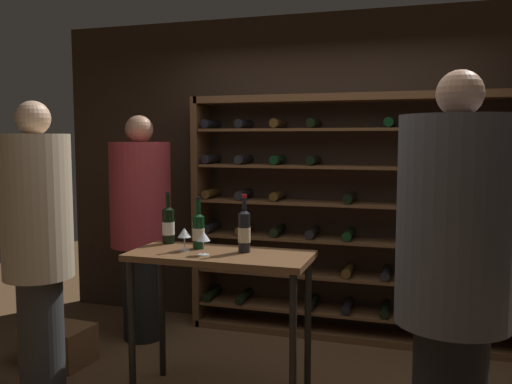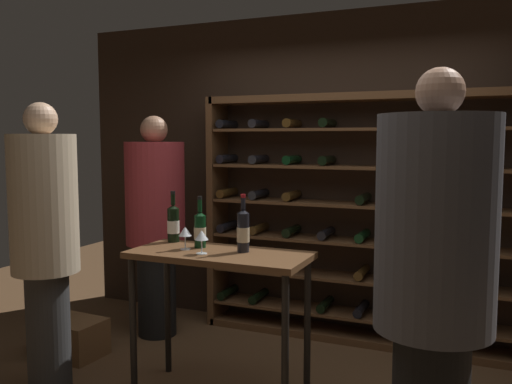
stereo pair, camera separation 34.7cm
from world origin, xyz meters
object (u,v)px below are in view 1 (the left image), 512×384
(wine_glass_stemmed_left, at_px, (203,237))
(wine_crate, at_px, (58,344))
(wine_rack, at_px, (347,219))
(wine_bottle_green_slim, at_px, (198,230))
(person_bystander_red_print, at_px, (38,240))
(wine_bottle_gold_foil, at_px, (168,224))
(tasting_table, at_px, (220,273))
(wine_bottle_red_label, at_px, (244,231))
(person_guest_plum_blouse, at_px, (454,272))
(person_guest_khaki, at_px, (141,219))
(wine_glass_stemmed_center, at_px, (184,234))

(wine_glass_stemmed_left, bearing_deg, wine_crate, 168.71)
(wine_rack, height_order, wine_bottle_green_slim, wine_rack)
(person_bystander_red_print, bearing_deg, wine_crate, 82.72)
(wine_glass_stemmed_left, bearing_deg, person_bystander_red_print, -163.14)
(wine_rack, relative_size, wine_bottle_gold_foil, 7.65)
(tasting_table, bearing_deg, wine_bottle_red_label, 24.53)
(person_guest_plum_blouse, relative_size, wine_glass_stemmed_left, 13.17)
(wine_bottle_red_label, distance_m, wine_bottle_gold_foil, 0.60)
(wine_bottle_red_label, bearing_deg, person_guest_khaki, 147.12)
(wine_crate, bearing_deg, wine_bottle_gold_foil, 1.27)
(person_bystander_red_print, height_order, person_guest_plum_blouse, person_guest_plum_blouse)
(tasting_table, relative_size, person_guest_khaki, 0.61)
(tasting_table, bearing_deg, person_guest_plum_blouse, -24.80)
(person_guest_khaki, distance_m, wine_bottle_gold_foil, 0.85)
(wine_bottle_red_label, relative_size, wine_glass_stemmed_left, 2.46)
(tasting_table, height_order, wine_glass_stemmed_center, wine_glass_stemmed_center)
(wine_rack, xyz_separation_m, wine_bottle_gold_foil, (-1.06, -1.16, 0.08))
(wine_bottle_green_slim, height_order, wine_glass_stemmed_center, wine_bottle_green_slim)
(wine_bottle_gold_foil, bearing_deg, wine_glass_stemmed_center, -43.28)
(wine_glass_stemmed_center, height_order, wine_glass_stemmed_left, same)
(wine_rack, distance_m, person_bystander_red_print, 2.41)
(person_guest_khaki, distance_m, wine_glass_stemmed_left, 1.31)
(wine_glass_stemmed_center, bearing_deg, person_guest_plum_blouse, -20.90)
(wine_rack, xyz_separation_m, person_guest_khaki, (-1.62, -0.54, 0.01))
(person_guest_khaki, distance_m, wine_crate, 1.15)
(wine_bottle_gold_foil, height_order, wine_glass_stemmed_left, wine_bottle_gold_foil)
(wine_glass_stemmed_center, relative_size, wine_glass_stemmed_left, 1.01)
(wine_rack, distance_m, wine_glass_stemmed_left, 1.60)
(person_guest_khaki, relative_size, wine_crate, 3.89)
(wine_rack, xyz_separation_m, tasting_table, (-0.61, -1.35, -0.18))
(tasting_table, distance_m, person_bystander_red_print, 1.15)
(wine_bottle_red_label, height_order, wine_glass_stemmed_center, wine_bottle_red_label)
(person_guest_plum_blouse, distance_m, wine_bottle_gold_foil, 1.98)
(wine_crate, height_order, wine_bottle_red_label, wine_bottle_red_label)
(wine_bottle_gold_foil, xyz_separation_m, wine_glass_stemmed_left, (0.38, -0.28, -0.02))
(wine_glass_stemmed_center, bearing_deg, wine_rack, 58.33)
(person_guest_plum_blouse, xyz_separation_m, wine_crate, (-2.73, 0.79, -0.95))
(wine_bottle_green_slim, bearing_deg, wine_bottle_red_label, -3.08)
(wine_rack, xyz_separation_m, wine_bottle_green_slim, (-0.79, -1.27, 0.07))
(wine_rack, height_order, tasting_table, wine_rack)
(wine_glass_stemmed_left, bearing_deg, tasting_table, 52.31)
(wine_rack, distance_m, wine_bottle_gold_foil, 1.58)
(person_bystander_red_print, height_order, wine_bottle_green_slim, person_bystander_red_print)
(tasting_table, xyz_separation_m, person_bystander_red_print, (-1.06, -0.39, 0.23))
(wine_bottle_red_label, distance_m, wine_bottle_green_slim, 0.32)
(wine_crate, height_order, wine_glass_stemmed_left, wine_glass_stemmed_left)
(wine_crate, distance_m, wine_glass_stemmed_left, 1.62)
(person_guest_khaki, bearing_deg, wine_rack, -42.06)
(wine_rack, relative_size, wine_bottle_green_slim, 7.99)
(wine_crate, relative_size, wine_glass_stemmed_left, 3.20)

